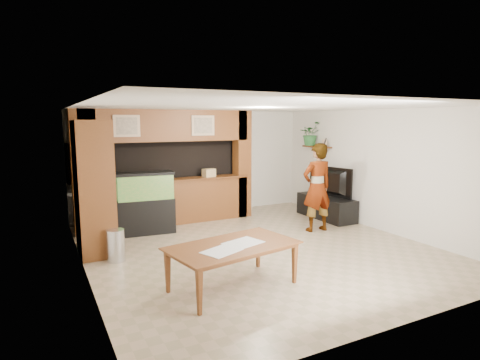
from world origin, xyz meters
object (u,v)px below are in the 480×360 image
pantry_cabinet (94,188)px  television (327,182)px  dining_table (234,267)px  aquarium (146,204)px  person (317,187)px

pantry_cabinet → television: size_ratio=1.90×
pantry_cabinet → dining_table: bearing=-59.2°
dining_table → television: bearing=24.9°
television → dining_table: size_ratio=0.69×
aquarium → dining_table: aquarium is taller
dining_table → person: bearing=23.0°
person → dining_table: (-2.92, -1.90, -0.63)m
pantry_cabinet → dining_table: pantry_cabinet is taller
television → dining_table: 4.73m
pantry_cabinet → person: bearing=-8.0°
pantry_cabinet → dining_table: (1.50, -2.53, -0.87)m
television → person: 1.22m
aquarium → person: 3.64m
pantry_cabinet → dining_table: 3.07m
television → dining_table: television is taller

